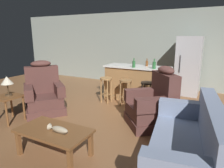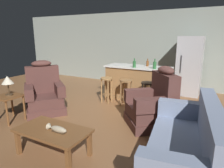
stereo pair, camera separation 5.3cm
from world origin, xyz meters
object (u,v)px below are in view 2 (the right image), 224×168
at_px(couch, 187,148).
at_px(recliner_near_island, 153,105).
at_px(fish_figurine, 57,129).
at_px(bottle_wine_dark, 134,64).
at_px(refrigerator, 189,66).
at_px(bar_stool_left, 107,85).
at_px(bottle_short_amber, 148,63).
at_px(recliner_near_lamp, 45,94).
at_px(bar_stool_middle, 126,88).
at_px(table_lamp, 7,81).
at_px(bottle_tall_green, 155,65).
at_px(end_table, 9,100).
at_px(kitchen_island, 137,83).
at_px(bar_stool_right, 148,91).
at_px(coffee_table, 53,133).

relative_size(couch, recliner_near_island, 1.67).
bearing_deg(fish_figurine, bottle_wine_dark, 90.16).
bearing_deg(refrigerator, bar_stool_left, -134.94).
bearing_deg(bottle_short_amber, recliner_near_lamp, -132.12).
relative_size(fish_figurine, refrigerator, 0.19).
xyz_separation_m(couch, bottle_wine_dark, (-1.71, 2.35, 0.70)).
distance_m(couch, refrigerator, 3.89).
bearing_deg(bar_stool_middle, recliner_near_lamp, -140.20).
bearing_deg(table_lamp, recliner_near_island, 24.08).
bearing_deg(bottle_tall_green, end_table, -133.78).
bearing_deg(end_table, recliner_near_island, 24.20).
distance_m(couch, kitchen_island, 3.13).
height_order(recliner_near_island, bottle_wine_dark, recliner_near_island).
bearing_deg(recliner_near_island, couch, 84.89).
bearing_deg(end_table, couch, 0.92).
height_order(recliner_near_island, bar_stool_right, recliner_near_island).
relative_size(kitchen_island, bottle_short_amber, 8.63).
distance_m(bar_stool_middle, bottle_tall_green, 0.93).
relative_size(recliner_near_lamp, end_table, 2.14).
height_order(fish_figurine, kitchen_island, kitchen_island).
xyz_separation_m(bar_stool_left, bar_stool_middle, (0.57, 0.00, 0.00)).
bearing_deg(recliner_near_island, bottle_tall_green, -112.93).
height_order(coffee_table, bar_stool_middle, bar_stool_middle).
xyz_separation_m(recliner_near_island, kitchen_island, (-0.90, 1.45, 0.06)).
xyz_separation_m(bar_stool_right, bottle_short_amber, (-0.28, 0.75, 0.56)).
bearing_deg(kitchen_island, bottle_short_amber, 27.11).
distance_m(kitchen_island, bar_stool_left, 0.90).
bearing_deg(end_table, recliner_near_lamp, 73.61).
xyz_separation_m(coffee_table, recliner_near_lamp, (-1.49, 1.26, 0.06)).
xyz_separation_m(refrigerator, bottle_tall_green, (-0.66, -1.41, 0.16)).
bearing_deg(refrigerator, coffee_table, -106.47).
xyz_separation_m(fish_figurine, table_lamp, (-1.82, 0.54, 0.41)).
bearing_deg(refrigerator, recliner_near_lamp, -131.88).
relative_size(couch, recliner_near_lamp, 1.67).
xyz_separation_m(table_lamp, kitchen_island, (1.81, 2.66, -0.39)).
bearing_deg(bar_stool_left, bottle_short_amber, 40.63).
distance_m(bar_stool_left, bottle_short_amber, 1.28).
distance_m(coffee_table, refrigerator, 4.59).
height_order(fish_figurine, couch, couch).
bearing_deg(bar_stool_left, end_table, -120.13).
relative_size(coffee_table, fish_figurine, 3.24).
height_order(table_lamp, bar_stool_right, table_lamp).
relative_size(bar_stool_right, bottle_wine_dark, 2.79).
relative_size(table_lamp, refrigerator, 0.23).
xyz_separation_m(coffee_table, bar_stool_right, (0.61, 2.54, 0.11)).
relative_size(kitchen_island, bar_stool_middle, 2.65).
xyz_separation_m(recliner_near_lamp, end_table, (-0.22, -0.76, 0.04)).
relative_size(recliner_near_lamp, bottle_tall_green, 4.79).
distance_m(kitchen_island, bar_stool_right, 0.81).
relative_size(end_table, bar_stool_left, 0.82).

